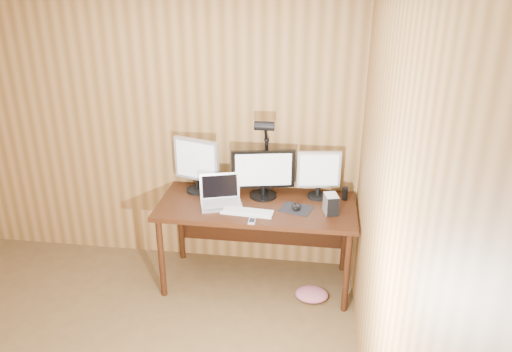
% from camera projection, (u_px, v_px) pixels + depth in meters
% --- Properties ---
extents(room_shell, '(4.00, 4.00, 4.00)m').
position_uv_depth(room_shell, '(28.00, 247.00, 2.48)').
color(room_shell, brown).
rests_on(room_shell, ground).
extents(desk, '(1.60, 0.70, 0.75)m').
position_uv_depth(desk, '(258.00, 213.00, 4.16)').
color(desk, black).
rests_on(desk, floor).
extents(monitor_center, '(0.52, 0.23, 0.41)m').
position_uv_depth(monitor_center, '(263.00, 173.00, 4.10)').
color(monitor_center, black).
rests_on(monitor_center, desk).
extents(monitor_left, '(0.41, 0.20, 0.47)m').
position_uv_depth(monitor_left, '(197.00, 164.00, 4.18)').
color(monitor_left, black).
rests_on(monitor_left, desk).
extents(monitor_right, '(0.36, 0.17, 0.41)m').
position_uv_depth(monitor_right, '(319.00, 173.00, 4.08)').
color(monitor_right, black).
rests_on(monitor_right, desk).
extents(laptop, '(0.38, 0.33, 0.23)m').
position_uv_depth(laptop, '(221.00, 197.00, 4.04)').
color(laptop, silver).
rests_on(laptop, desk).
extents(keyboard, '(0.42, 0.16, 0.02)m').
position_uv_depth(keyboard, '(247.00, 212.00, 3.90)').
color(keyboard, white).
rests_on(keyboard, desk).
extents(mousepad, '(0.28, 0.25, 0.00)m').
position_uv_depth(mousepad, '(296.00, 209.00, 3.96)').
color(mousepad, black).
rests_on(mousepad, desk).
extents(mouse, '(0.10, 0.13, 0.04)m').
position_uv_depth(mouse, '(296.00, 207.00, 3.95)').
color(mouse, black).
rests_on(mouse, mousepad).
extents(hard_drive, '(0.13, 0.16, 0.15)m').
position_uv_depth(hard_drive, '(331.00, 204.00, 3.87)').
color(hard_drive, silver).
rests_on(hard_drive, desk).
extents(phone, '(0.05, 0.10, 0.01)m').
position_uv_depth(phone, '(252.00, 221.00, 3.77)').
color(phone, silver).
rests_on(phone, desk).
extents(speaker, '(0.05, 0.05, 0.11)m').
position_uv_depth(speaker, '(345.00, 193.00, 4.10)').
color(speaker, black).
rests_on(speaker, desk).
extents(desk_lamp, '(0.16, 0.23, 0.70)m').
position_uv_depth(desk_lamp, '(265.00, 145.00, 4.07)').
color(desk_lamp, black).
rests_on(desk_lamp, desk).
extents(fabric_pile, '(0.32, 0.29, 0.09)m').
position_uv_depth(fabric_pile, '(312.00, 294.00, 4.10)').
color(fabric_pile, '#B55769').
rests_on(fabric_pile, floor).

